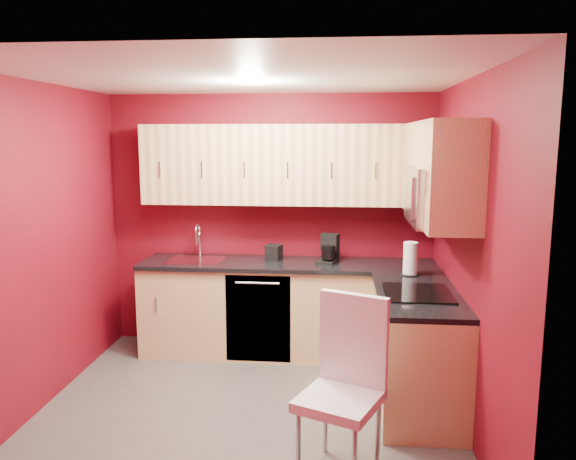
% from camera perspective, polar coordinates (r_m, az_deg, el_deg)
% --- Properties ---
extents(floor, '(3.20, 3.20, 0.00)m').
position_cam_1_polar(floor, '(4.55, -4.10, -17.83)').
color(floor, '#4D4B48').
rests_on(floor, ground).
extents(ceiling, '(3.20, 3.20, 0.00)m').
position_cam_1_polar(ceiling, '(4.07, -4.53, 15.28)').
color(ceiling, white).
rests_on(ceiling, wall_back).
extents(wall_back, '(3.20, 0.00, 3.20)m').
position_cam_1_polar(wall_back, '(5.59, -1.74, 0.85)').
color(wall_back, maroon).
rests_on(wall_back, floor).
extents(wall_front, '(3.20, 0.00, 3.20)m').
position_cam_1_polar(wall_front, '(2.71, -9.67, -8.56)').
color(wall_front, maroon).
rests_on(wall_front, floor).
extents(wall_left, '(0.00, 3.00, 3.00)m').
position_cam_1_polar(wall_left, '(4.67, -24.04, -1.67)').
color(wall_left, maroon).
rests_on(wall_left, floor).
extents(wall_right, '(0.00, 3.00, 3.00)m').
position_cam_1_polar(wall_right, '(4.18, 17.91, -2.54)').
color(wall_right, maroon).
rests_on(wall_right, floor).
extents(base_cabinets_back, '(2.80, 0.60, 0.87)m').
position_cam_1_polar(base_cabinets_back, '(5.47, 0.02, -8.13)').
color(base_cabinets_back, tan).
rests_on(base_cabinets_back, floor).
extents(base_cabinets_right, '(0.60, 1.30, 0.87)m').
position_cam_1_polar(base_cabinets_right, '(4.59, 12.97, -11.87)').
color(base_cabinets_right, tan).
rests_on(base_cabinets_right, floor).
extents(countertop_back, '(2.80, 0.63, 0.04)m').
position_cam_1_polar(countertop_back, '(5.33, 0.00, -3.51)').
color(countertop_back, black).
rests_on(countertop_back, base_cabinets_back).
extents(countertop_right, '(0.63, 1.27, 0.04)m').
position_cam_1_polar(countertop_right, '(4.43, 13.01, -6.44)').
color(countertop_right, black).
rests_on(countertop_right, base_cabinets_right).
extents(upper_cabinets_back, '(2.80, 0.35, 0.75)m').
position_cam_1_polar(upper_cabinets_back, '(5.34, 0.14, 6.65)').
color(upper_cabinets_back, '#E7C882').
rests_on(upper_cabinets_back, wall_back).
extents(upper_cabinets_right, '(0.35, 1.55, 0.75)m').
position_cam_1_polar(upper_cabinets_right, '(4.50, 14.92, 6.62)').
color(upper_cabinets_right, '#E7C882').
rests_on(upper_cabinets_right, wall_right).
extents(microwave, '(0.42, 0.76, 0.42)m').
position_cam_1_polar(microwave, '(4.27, 14.91, 3.43)').
color(microwave, silver).
rests_on(microwave, upper_cabinets_right).
extents(cooktop, '(0.50, 0.55, 0.01)m').
position_cam_1_polar(cooktop, '(4.39, 13.02, -6.25)').
color(cooktop, black).
rests_on(cooktop, countertop_right).
extents(sink, '(0.52, 0.42, 0.35)m').
position_cam_1_polar(sink, '(5.49, -9.38, -2.67)').
color(sink, silver).
rests_on(sink, countertop_back).
extents(dishwasher_front, '(0.60, 0.02, 0.82)m').
position_cam_1_polar(dishwasher_front, '(5.22, -3.05, -8.99)').
color(dishwasher_front, black).
rests_on(dishwasher_front, base_cabinets_back).
extents(downlight, '(0.20, 0.20, 0.01)m').
position_cam_1_polar(downlight, '(4.36, -3.83, 14.69)').
color(downlight, white).
rests_on(downlight, ceiling).
extents(coffee_maker, '(0.23, 0.26, 0.27)m').
position_cam_1_polar(coffee_maker, '(5.28, 4.06, -1.92)').
color(coffee_maker, black).
rests_on(coffee_maker, countertop_back).
extents(napkin_holder, '(0.17, 0.17, 0.15)m').
position_cam_1_polar(napkin_holder, '(5.42, -1.45, -2.29)').
color(napkin_holder, black).
rests_on(napkin_holder, countertop_back).
extents(paper_towel, '(0.20, 0.20, 0.29)m').
position_cam_1_polar(paper_towel, '(4.93, 12.33, -2.86)').
color(paper_towel, silver).
rests_on(paper_towel, countertop_right).
extents(dining_chair, '(0.60, 0.61, 1.12)m').
position_cam_1_polar(dining_chair, '(3.56, 5.27, -15.93)').
color(dining_chair, silver).
rests_on(dining_chair, floor).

